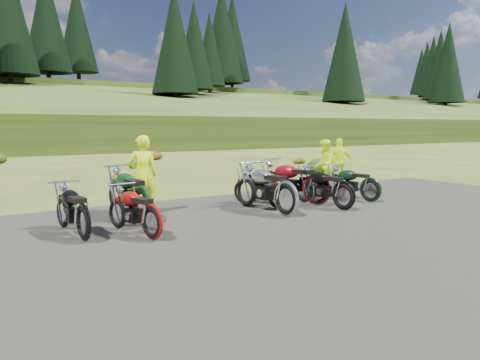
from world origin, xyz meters
TOP-DOWN VIEW (x-y plane):
  - ground at (0.00, 0.00)m, footprint 300.00×300.00m
  - gravel_pad at (0.00, -2.00)m, footprint 20.00×12.00m
  - hill_slope at (0.00, 50.00)m, footprint 300.00×45.97m
  - conifer_23 at (3.00, 62.00)m, footprint 7.48×7.48m
  - conifer_24 at (9.00, 68.00)m, footprint 7.04×7.04m
  - conifer_25 at (15.00, 74.00)m, footprint 6.60×6.60m
  - conifer_26 at (21.00, 49.00)m, footprint 6.16×6.16m
  - conifer_27 at (27.00, 55.00)m, footprint 5.72×5.72m
  - conifer_28 at (33.00, 61.00)m, footprint 5.28×5.28m
  - conifer_29 at (39.00, 67.00)m, footprint 7.92×7.92m
  - conifer_30 at (45.00, 73.00)m, footprint 7.48×7.48m
  - conifer_31 at (51.00, 48.00)m, footprint 7.04×7.04m
  - conifer_32 at (57.00, 54.00)m, footprint 6.60×6.60m
  - conifer_33 at (63.00, 60.00)m, footprint 6.16×6.16m
  - conifer_34 at (69.00, 66.00)m, footprint 5.72×5.72m
  - conifer_35 at (75.00, 72.00)m, footprint 5.28×5.28m
  - conifer_36 at (81.00, 78.00)m, footprint 7.92×7.92m
  - conifer_37 at (87.00, 53.00)m, footprint 7.48×7.48m
  - conifer_38 at (93.00, 59.00)m, footprint 7.04×7.04m
  - conifer_39 at (99.00, 65.00)m, footprint 6.60×6.60m
  - conifer_40 at (105.00, 71.00)m, footprint 6.16×6.16m
  - conifer_41 at (111.00, 77.00)m, footprint 5.72×5.72m
  - shrub_4 at (-0.40, 9.20)m, footprint 0.77×0.77m
  - shrub_5 at (2.50, 14.50)m, footprint 1.03×1.03m
  - shrub_6 at (5.40, 19.80)m, footprint 1.30×1.30m
  - shrub_7 at (8.30, 7.10)m, footprint 1.56×1.56m
  - shrub_8 at (11.20, 12.40)m, footprint 0.77×0.77m
  - motorcycle_0 at (-3.94, 0.42)m, footprint 0.77×2.01m
  - motorcycle_1 at (-2.86, -0.18)m, footprint 0.97×1.98m
  - motorcycle_2 at (-2.44, 1.37)m, footprint 0.87×2.35m
  - motorcycle_3 at (0.68, 0.28)m, footprint 0.88×2.38m
  - motorcycle_4 at (1.12, 1.18)m, footprint 1.01×1.97m
  - motorcycle_5 at (2.38, 0.10)m, footprint 0.85×2.11m
  - motorcycle_6 at (2.35, 1.07)m, footprint 1.62×2.47m
  - motorcycle_7 at (3.95, 0.62)m, footprint 0.97×2.01m
  - person_middle at (-2.03, 2.36)m, footprint 0.78×0.62m
  - person_right_a at (4.49, 3.06)m, footprint 1.03×1.02m
  - person_right_b at (6.03, 3.90)m, footprint 1.05×0.84m

SIDE VIEW (x-z plane):
  - ground at x=0.00m, z-range 0.00..0.00m
  - gravel_pad at x=0.00m, z-range -0.02..0.02m
  - hill_slope at x=0.00m, z-range -4.69..4.69m
  - motorcycle_0 at x=-3.94m, z-range -0.52..0.52m
  - motorcycle_1 at x=-2.86m, z-range -0.50..0.50m
  - motorcycle_2 at x=-2.44m, z-range -0.61..0.61m
  - motorcycle_3 at x=0.68m, z-range -0.62..0.62m
  - motorcycle_4 at x=1.12m, z-range -0.49..0.49m
  - motorcycle_5 at x=2.38m, z-range -0.54..0.54m
  - motorcycle_6 at x=2.35m, z-range -0.61..0.61m
  - motorcycle_7 at x=3.95m, z-range -0.50..0.50m
  - shrub_4 at x=-0.40m, z-range 0.00..0.45m
  - shrub_8 at x=11.20m, z-range 0.00..0.45m
  - shrub_5 at x=2.50m, z-range 0.00..0.61m
  - shrub_6 at x=5.40m, z-range 0.00..0.77m
  - shrub_7 at x=8.30m, z-range 0.00..0.92m
  - person_right_b at x=6.03m, z-range 0.00..1.66m
  - person_right_a at x=4.49m, z-range 0.00..1.68m
  - person_middle at x=-2.03m, z-range 0.00..1.89m
  - conifer_26 at x=21.00m, z-range 5.37..21.37m
  - conifer_27 at x=27.00m, z-range 6.56..21.56m
  - conifer_31 at x=51.00m, z-range 5.18..23.18m
  - conifer_28 at x=33.00m, z-range 7.76..21.76m
  - conifer_32 at x=57.00m, z-range 6.37..23.37m
  - conifer_33 at x=63.00m, z-range 7.56..23.56m
  - conifer_37 at x=87.00m, z-range 6.17..25.17m
  - conifer_34 at x=69.00m, z-range 8.76..23.76m
  - conifer_38 at x=93.00m, z-range 7.37..25.37m
  - conifer_35 at x=75.00m, z-range 9.95..23.95m
  - conifer_39 at x=99.00m, z-range 8.56..25.56m
  - conifer_23 at x=3.00m, z-range 7.97..26.97m
  - conifer_41 at x=111.00m, z-range 10.15..25.15m
  - conifer_40 at x=105.00m, z-range 9.76..25.76m
  - conifer_24 at x=9.00m, z-range 9.16..27.16m
  - conifer_25 at x=15.00m, z-range 10.16..27.16m
  - conifer_29 at x=39.00m, z-range 8.97..28.97m
  - conifer_30 at x=45.00m, z-range 10.16..29.16m
  - conifer_36 at x=81.00m, z-range 10.16..30.16m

